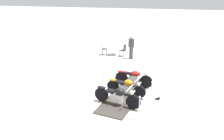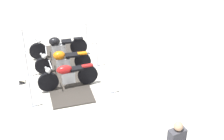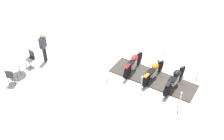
{
  "view_description": "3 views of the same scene",
  "coord_description": "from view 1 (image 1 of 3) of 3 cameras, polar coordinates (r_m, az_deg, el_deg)",
  "views": [
    {
      "loc": [
        1.23,
        -10.76,
        5.51
      ],
      "look_at": [
        -0.9,
        1.03,
        0.94
      ],
      "focal_mm": 37.75,
      "sensor_mm": 36.0,
      "label": 1
    },
    {
      "loc": [
        3.74,
        10.07,
        6.56
      ],
      "look_at": [
        -1.03,
        1.91,
        0.76
      ],
      "focal_mm": 52.0,
      "sensor_mm": 36.0,
      "label": 2
    },
    {
      "loc": [
        -10.87,
        -1.32,
        9.26
      ],
      "look_at": [
        -0.77,
        1.97,
        0.66
      ],
      "focal_mm": 43.71,
      "sensor_mm": 36.0,
      "label": 3
    }
  ],
  "objects": [
    {
      "name": "info_placard",
      "position": [
        11.98,
        11.06,
        -6.58
      ],
      "size": [
        0.31,
        0.4,
        0.21
      ],
      "rotation": [
        0.0,
        0.0,
        4.47
      ],
      "color": "#333338",
      "rests_on": "ground_plane"
    },
    {
      "name": "stanchion_right_mid",
      "position": [
        11.66,
        9.51,
        -5.83
      ],
      "size": [
        0.32,
        0.32,
        1.03
      ],
      "color": "silver",
      "rests_on": "ground_plane"
    },
    {
      "name": "cafe_table",
      "position": [
        18.45,
        0.47,
        5.38
      ],
      "size": [
        0.87,
        0.87,
        0.77
      ],
      "color": "#B7B7BC",
      "rests_on": "ground_plane"
    },
    {
      "name": "stanchion_left_mid",
      "position": [
        12.47,
        -2.33,
        -3.47
      ],
      "size": [
        0.32,
        0.32,
        1.12
      ],
      "color": "silver",
      "rests_on": "ground_plane"
    },
    {
      "name": "cafe_chair_across_table",
      "position": [
        18.1,
        2.79,
        4.98
      ],
      "size": [
        0.51,
        0.51,
        0.97
      ],
      "rotation": [
        0.0,
        0.0,
        2.82
      ],
      "color": "#2D2D33",
      "rests_on": "ground_plane"
    },
    {
      "name": "stanchion_right_rear",
      "position": [
        13.36,
        11.69,
        -2.32
      ],
      "size": [
        0.31,
        0.31,
        1.03
      ],
      "color": "silver",
      "rests_on": "ground_plane"
    },
    {
      "name": "bystander_person",
      "position": [
        17.43,
        4.69,
        5.99
      ],
      "size": [
        0.41,
        0.24,
        1.76
      ],
      "rotation": [
        0.0,
        0.0,
        -1.62
      ],
      "color": "#23232D",
      "rests_on": "ground_plane"
    },
    {
      "name": "motorcycle_black",
      "position": [
        10.95,
        1.37,
        -6.31
      ],
      "size": [
        2.27,
        0.97,
        1.01
      ],
      "rotation": [
        0.0,
        0.0,
        -0.29
      ],
      "color": "black",
      "rests_on": "display_platform"
    },
    {
      "name": "motorcycle_copper",
      "position": [
        11.93,
        3.49,
        -4.08
      ],
      "size": [
        2.06,
        0.89,
        0.93
      ],
      "rotation": [
        0.0,
        0.0,
        -0.3
      ],
      "color": "black",
      "rests_on": "display_platform"
    },
    {
      "name": "motorcycle_maroon",
      "position": [
        12.92,
        5.37,
        -1.88
      ],
      "size": [
        2.1,
        0.68,
        1.04
      ],
      "rotation": [
        0.0,
        0.0,
        -0.2
      ],
      "color": "black",
      "rests_on": "display_platform"
    },
    {
      "name": "ground_plane",
      "position": [
        12.15,
        3.34,
        -6.13
      ],
      "size": [
        80.0,
        80.0,
        0.0
      ],
      "primitive_type": "plane",
      "color": "beige"
    },
    {
      "name": "stanchion_left_rear",
      "position": [
        14.09,
        1.14,
        -0.57
      ],
      "size": [
        0.3,
        0.3,
        1.04
      ],
      "color": "silver",
      "rests_on": "ground_plane"
    },
    {
      "name": "display_platform",
      "position": [
        12.14,
        3.35,
        -6.03
      ],
      "size": [
        2.47,
        4.73,
        0.05
      ],
      "primitive_type": "cube",
      "rotation": [
        0.0,
        0.0,
        1.33
      ],
      "color": "#38332D",
      "rests_on": "ground_plane"
    },
    {
      "name": "stanchion_right_front",
      "position": [
        9.99,
        6.59,
        -10.0
      ],
      "size": [
        0.29,
        0.29,
        1.14
      ],
      "color": "silver",
      "rests_on": "ground_plane"
    },
    {
      "name": "cafe_chair_near_table",
      "position": [
        18.5,
        -2.07,
        5.29
      ],
      "size": [
        0.45,
        0.45,
        0.92
      ],
      "rotation": [
        0.0,
        0.0,
        0.15
      ],
      "color": "#2D2D33",
      "rests_on": "ground_plane"
    },
    {
      "name": "stanchion_left_front",
      "position": [
        10.98,
        -6.83,
        -7.35
      ],
      "size": [
        0.32,
        0.32,
        1.06
      ],
      "color": "silver",
      "rests_on": "ground_plane"
    }
  ]
}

